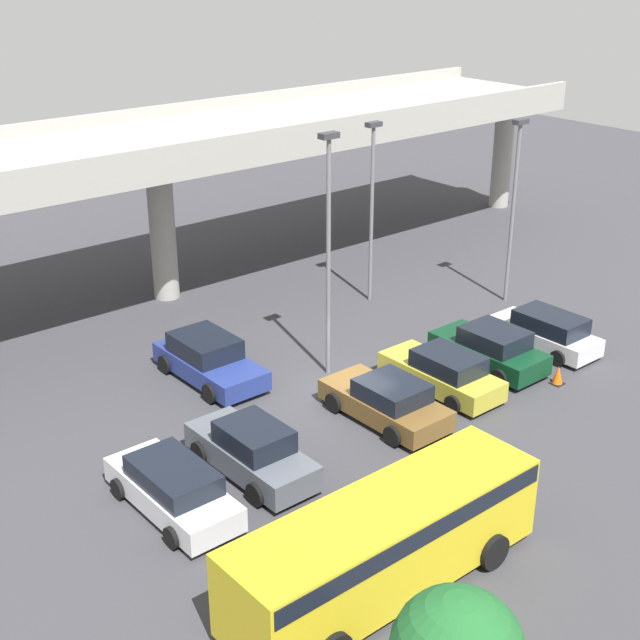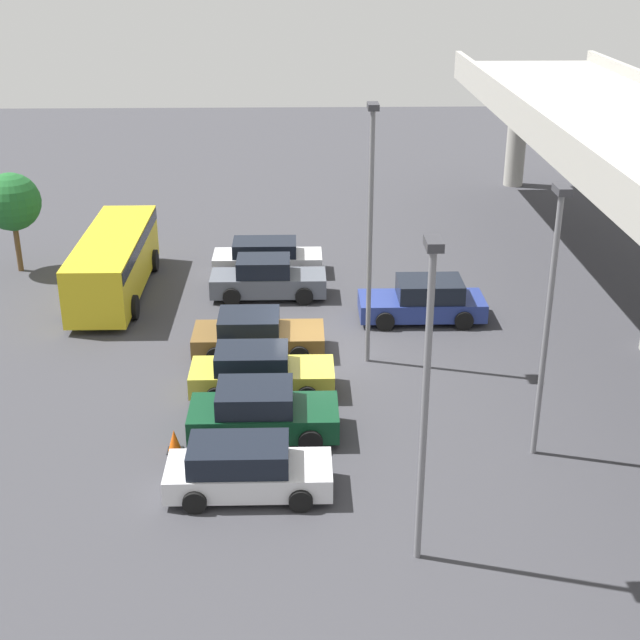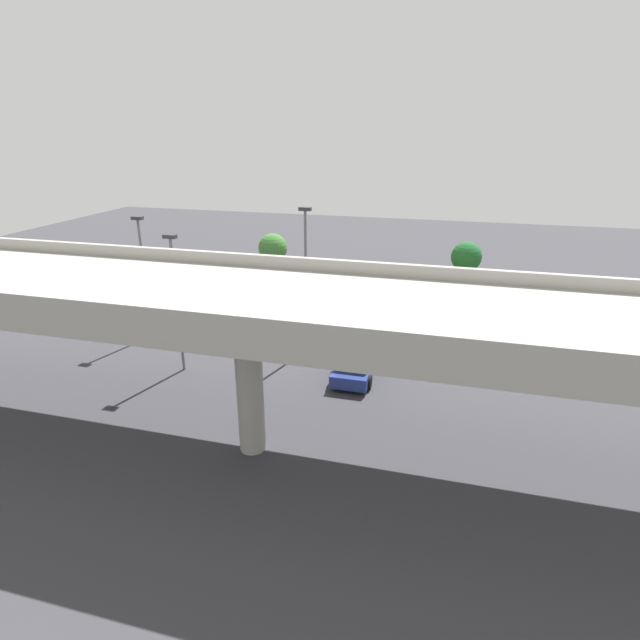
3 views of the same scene
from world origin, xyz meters
name	(u,v)px [view 2 (image 2 of 3)]	position (x,y,z in m)	size (l,w,h in m)	color
ground_plane	(312,354)	(0.00, 0.00, 0.00)	(98.07, 98.07, 0.00)	#38383D
parked_car_0	(267,258)	(-8.25, -1.84, 0.72)	(2.04, 4.73, 1.49)	silver
parked_car_1	(267,279)	(-5.46, -1.74, 0.77)	(2.01, 4.69, 1.67)	#515660
parked_car_2	(424,301)	(-2.99, 4.35, 0.76)	(2.24, 4.80, 1.61)	navy
parked_car_3	(256,335)	(-0.13, -1.98, 0.70)	(2.23, 4.62, 1.49)	brown
parked_car_4	(260,372)	(2.83, -1.75, 0.72)	(2.04, 4.63, 1.53)	gold
parked_car_5	(262,413)	(5.56, -1.59, 0.75)	(2.20, 4.40, 1.61)	#0C381E
parked_car_6	(246,469)	(8.51, -1.90, 0.72)	(1.99, 4.40, 1.50)	silver
shuttle_bus	(114,259)	(-5.99, -8.01, 1.51)	(8.67, 2.65, 2.51)	gold
lamp_post_near_aisle	(426,383)	(11.30, 2.32, 4.68)	(0.70, 0.35, 7.99)	slate
lamp_post_mid_lot	(370,219)	(0.62, 1.91, 5.15)	(0.70, 0.35, 8.89)	slate
lamp_post_by_overpass	(549,304)	(6.74, 6.25, 4.62)	(0.70, 0.35, 7.86)	slate
tree_front_left	(12,202)	(-8.86, -12.77, 3.12)	(2.50, 2.50, 4.39)	brown
traffic_cone	(174,441)	(6.41, -4.07, 0.33)	(0.44, 0.44, 0.70)	black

